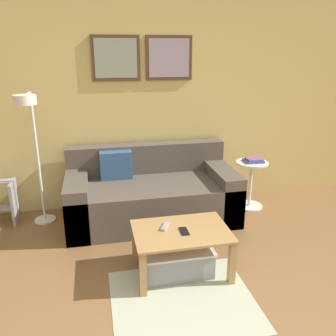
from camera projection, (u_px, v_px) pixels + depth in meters
wall_back at (151, 101)px, 4.23m from camera, size 5.60×0.09×2.55m
area_rug at (183, 300)px, 2.79m from camera, size 1.11×0.96×0.01m
couch at (151, 194)px, 4.08m from camera, size 1.88×0.93×0.80m
coffee_table at (181, 239)px, 3.05m from camera, size 0.82×0.57×0.41m
storage_bin at (177, 260)px, 3.10m from camera, size 0.62×0.38×0.25m
floor_lamp at (32, 135)px, 3.56m from camera, size 0.23×0.55×1.47m
side_table at (251, 180)px, 4.34m from camera, size 0.39×0.39×0.58m
book_stack at (254, 160)px, 4.27m from camera, size 0.23×0.18×0.04m
remote_control at (165, 226)px, 3.07m from camera, size 0.10×0.15×0.02m
cell_phone at (184, 231)px, 3.00m from camera, size 0.07×0.14×0.01m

